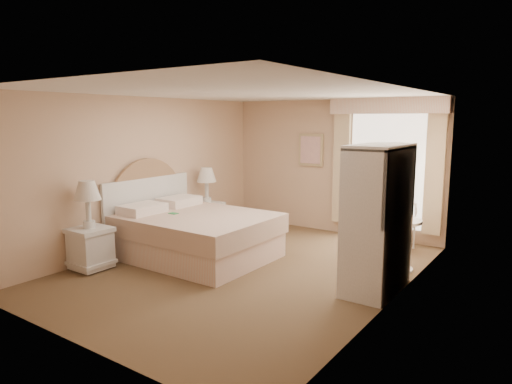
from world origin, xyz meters
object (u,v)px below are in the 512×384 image
Objects in this scene: cafe_chair at (403,220)px; armoire at (378,231)px; nightstand_far at (207,209)px; round_table at (396,236)px; nightstand_near at (90,237)px; bed at (190,232)px.

armoire reaches higher than cafe_chair.
nightstand_far is at bearing -159.40° from cafe_chair.
round_table is 0.89× the size of cafe_chair.
nightstand_near is 4.93m from cafe_chair.
cafe_chair is (3.35, 3.61, 0.01)m from nightstand_near.
nightstand_near is 1.03× the size of nightstand_far.
nightstand_far reaches higher than cafe_chair.
round_table is 0.40× the size of armoire.
bed is 3.11× the size of round_table.
bed is at bearing -59.76° from nightstand_far.
nightstand_far is 0.67× the size of armoire.
nightstand_near is 1.70× the size of round_table.
armoire is at bearing -86.09° from round_table.
bed is 1.83× the size of nightstand_near.
bed is 1.49m from nightstand_near.
armoire is at bearing -14.95° from nightstand_far.
cafe_chair is 2.08m from armoire.
cafe_chair is at bearing 17.67° from nightstand_far.
bed is 1.45m from nightstand_far.
cafe_chair is at bearing 101.78° from round_table.
bed is 2.77× the size of cafe_chair.
nightstand_near reaches higher than round_table.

